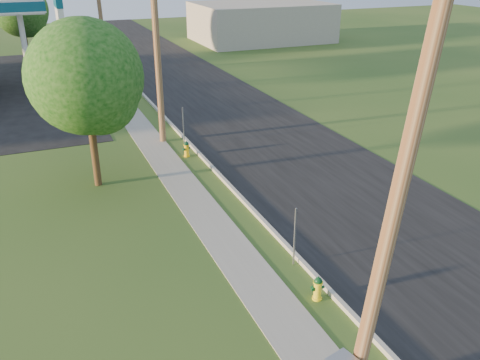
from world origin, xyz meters
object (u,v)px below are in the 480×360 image
at_px(hydrant_mid, 187,149).
at_px(tree_verge, 88,82).
at_px(hydrant_far, 131,87).
at_px(utility_pole_mid, 157,45).
at_px(price_pylon, 61,25).
at_px(tree_lot, 22,12).
at_px(hydrant_near, 318,288).
at_px(utility_pole_far, 100,11).
at_px(utility_pole_near, 396,202).

bearing_deg(hydrant_mid, tree_verge, -158.02).
height_order(tree_verge, hydrant_far, tree_verge).
bearing_deg(hydrant_mid, utility_pole_mid, 101.15).
relative_size(price_pylon, tree_verge, 0.99).
relative_size(tree_lot, hydrant_near, 9.03).
relative_size(price_pylon, tree_lot, 1.00).
bearing_deg(hydrant_mid, tree_lot, 103.05).
distance_m(utility_pole_far, hydrant_far, 8.48).
distance_m(utility_pole_near, tree_verge, 14.22).
bearing_deg(tree_lot, hydrant_far, -64.83).
bearing_deg(tree_verge, hydrant_near, -66.52).
distance_m(tree_verge, hydrant_far, 16.25).
distance_m(tree_verge, hydrant_mid, 6.20).
xyz_separation_m(utility_pole_mid, tree_verge, (-3.85, -4.31, -0.52)).
relative_size(utility_pole_far, hydrant_mid, 12.12).
height_order(price_pylon, tree_lot, tree_lot).
bearing_deg(utility_pole_near, tree_verge, 105.71).
xyz_separation_m(utility_pole_far, hydrant_mid, (0.50, -20.56, -4.42)).
xyz_separation_m(utility_pole_mid, hydrant_mid, (0.50, -2.56, -4.57)).
xyz_separation_m(utility_pole_mid, tree_lot, (-5.62, 23.86, -0.53)).
height_order(utility_pole_near, hydrant_far, utility_pole_near).
xyz_separation_m(tree_verge, hydrant_near, (4.48, -10.31, -4.07)).
height_order(utility_pole_mid, utility_pole_far, utility_pole_mid).
relative_size(price_pylon, hydrant_mid, 8.74).
bearing_deg(tree_lot, utility_pole_near, -82.36).
relative_size(tree_verge, tree_lot, 1.00).
bearing_deg(utility_pole_near, utility_pole_mid, 90.00).
height_order(price_pylon, hydrant_near, price_pylon).
height_order(utility_pole_near, hydrant_mid, utility_pole_near).
bearing_deg(price_pylon, hydrant_mid, -61.34).
bearing_deg(hydrant_near, tree_lot, 99.22).
bearing_deg(hydrant_mid, hydrant_near, -89.40).
bearing_deg(utility_pole_near, hydrant_mid, 88.13).
distance_m(price_pylon, hydrant_far, 8.57).
bearing_deg(hydrant_near, utility_pole_far, 91.11).
xyz_separation_m(utility_pole_far, price_pylon, (-3.90, -12.50, 0.63)).
xyz_separation_m(utility_pole_near, tree_lot, (-5.62, 41.86, -0.38)).
xyz_separation_m(price_pylon, tree_lot, (-1.72, 18.36, -1.01)).
relative_size(tree_lot, hydrant_mid, 8.76).
distance_m(tree_lot, hydrant_mid, 27.41).
height_order(utility_pole_near, tree_lot, utility_pole_near).
bearing_deg(tree_lot, utility_pole_far, -46.20).
relative_size(utility_pole_mid, price_pylon, 1.43).
relative_size(utility_pole_near, tree_lot, 1.38).
relative_size(hydrant_near, hydrant_far, 1.05).
height_order(utility_pole_near, utility_pole_mid, utility_pole_mid).
bearing_deg(hydrant_mid, utility_pole_near, -91.87).
xyz_separation_m(tree_lot, hydrant_far, (6.14, -13.06, -4.07)).
bearing_deg(utility_pole_mid, utility_pole_near, -90.00).
bearing_deg(hydrant_near, hydrant_mid, 90.60).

